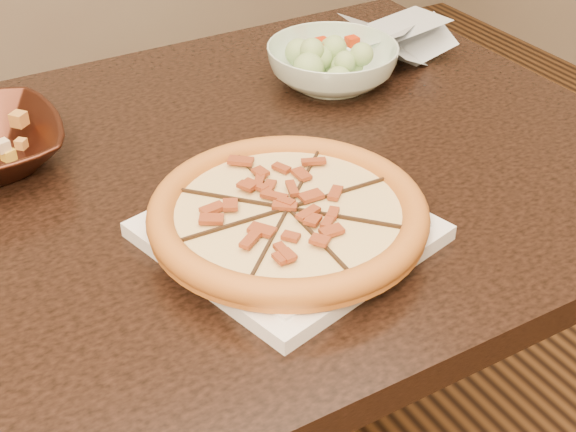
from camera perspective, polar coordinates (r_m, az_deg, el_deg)
name	(u,v)px	position (r m, az deg, el deg)	size (l,w,h in m)	color
dining_table	(172,257)	(1.08, -8.22, -2.94)	(1.29, 0.83, 0.75)	black
plate	(288,230)	(0.91, 0.00, -1.01)	(0.33, 0.33, 0.02)	white
pizza	(288,213)	(0.90, 0.00, 0.21)	(0.32, 0.32, 0.03)	#BC5E20
salad_bowl	(332,65)	(1.25, 3.17, 10.67)	(0.20, 0.20, 0.06)	silver
salad	(334,35)	(1.23, 3.26, 12.74)	(0.11, 0.11, 0.04)	#BAD799
cling_film	(404,40)	(1.37, 8.26, 12.26)	(0.15, 0.12, 0.05)	silver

